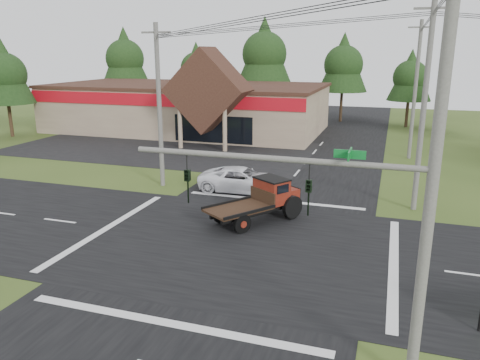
% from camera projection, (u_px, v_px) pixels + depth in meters
% --- Properties ---
extents(ground, '(120.00, 120.00, 0.00)m').
position_uv_depth(ground, '(237.00, 244.00, 21.94)').
color(ground, '#344719').
rests_on(ground, ground).
extents(road_ns, '(12.00, 120.00, 0.02)m').
position_uv_depth(road_ns, '(237.00, 244.00, 21.94)').
color(road_ns, black).
rests_on(road_ns, ground).
extents(road_ew, '(120.00, 12.00, 0.02)m').
position_uv_depth(road_ew, '(237.00, 244.00, 21.94)').
color(road_ew, black).
rests_on(road_ew, ground).
extents(parking_apron, '(28.00, 14.00, 0.02)m').
position_uv_depth(parking_apron, '(160.00, 149.00, 43.55)').
color(parking_apron, black).
rests_on(parking_apron, ground).
extents(cvs_building, '(30.40, 18.20, 9.19)m').
position_uv_depth(cvs_building, '(189.00, 106.00, 53.01)').
color(cvs_building, gray).
rests_on(cvs_building, ground).
extents(traffic_signal_mast, '(8.12, 0.24, 7.00)m').
position_uv_depth(traffic_signal_mast, '(358.00, 224.00, 12.15)').
color(traffic_signal_mast, '#595651').
rests_on(traffic_signal_mast, ground).
extents(utility_pole_nr, '(2.00, 0.30, 11.00)m').
position_uv_depth(utility_pole_nr, '(432.00, 184.00, 11.32)').
color(utility_pole_nr, '#595651').
rests_on(utility_pole_nr, ground).
extents(utility_pole_nw, '(2.00, 0.30, 10.50)m').
position_uv_depth(utility_pole_nw, '(159.00, 105.00, 30.24)').
color(utility_pole_nw, '#595651').
rests_on(utility_pole_nw, ground).
extents(utility_pole_ne, '(2.00, 0.30, 11.50)m').
position_uv_depth(utility_pole_ne, '(424.00, 106.00, 25.30)').
color(utility_pole_ne, '#595651').
rests_on(utility_pole_ne, ground).
extents(utility_pole_n, '(2.00, 0.30, 11.20)m').
position_uv_depth(utility_pole_n, '(415.00, 90.00, 38.17)').
color(utility_pole_n, '#595651').
rests_on(utility_pole_n, ground).
extents(tree_row_a, '(6.72, 6.72, 12.12)m').
position_uv_depth(tree_row_a, '(125.00, 57.00, 65.46)').
color(tree_row_a, '#332316').
rests_on(tree_row_a, ground).
extents(tree_row_b, '(5.60, 5.60, 10.10)m').
position_uv_depth(tree_row_b, '(196.00, 67.00, 64.65)').
color(tree_row_b, '#332316').
rests_on(tree_row_b, ground).
extents(tree_row_c, '(7.28, 7.28, 13.13)m').
position_uv_depth(tree_row_c, '(264.00, 52.00, 60.19)').
color(tree_row_c, '#332316').
rests_on(tree_row_c, ground).
extents(tree_row_d, '(6.16, 6.16, 11.11)m').
position_uv_depth(tree_row_d, '(343.00, 63.00, 58.46)').
color(tree_row_d, '#332316').
rests_on(tree_row_d, ground).
extents(tree_row_e, '(5.04, 5.04, 9.09)m').
position_uv_depth(tree_row_e, '(411.00, 76.00, 54.58)').
color(tree_row_e, '#332316').
rests_on(tree_row_e, ground).
extents(tree_side_w, '(5.60, 5.60, 10.10)m').
position_uv_depth(tree_side_w, '(4.00, 72.00, 48.10)').
color(tree_side_w, '#332316').
rests_on(tree_side_w, ground).
extents(antique_flatbed_truck, '(4.79, 5.64, 2.27)m').
position_uv_depth(antique_flatbed_truck, '(256.00, 201.00, 24.61)').
color(antique_flatbed_truck, '#5C160D').
rests_on(antique_flatbed_truck, ground).
extents(white_pickup, '(5.71, 2.87, 1.55)m').
position_uv_depth(white_pickup, '(242.00, 180.00, 30.09)').
color(white_pickup, white).
rests_on(white_pickup, ground).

